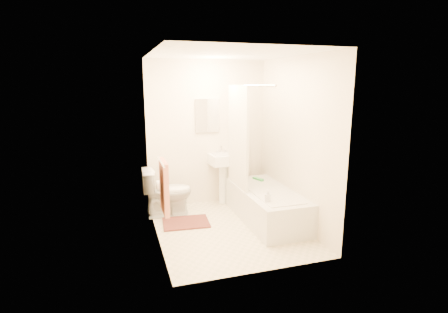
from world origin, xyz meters
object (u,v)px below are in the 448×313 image
object	(u,v)px
toilet	(167,192)
soap_bottle	(268,196)
sink	(224,177)
bathtub	(266,205)
bath_mat	(186,223)

from	to	relation	value
toilet	soap_bottle	distance (m)	1.65
sink	toilet	bearing A→B (deg)	-169.81
bathtub	soap_bottle	world-z (taller)	soap_bottle
toilet	sink	xyz separation A→B (m)	(1.00, 0.26, 0.10)
bathtub	soap_bottle	size ratio (longest dim) A/B	9.95
bath_mat	soap_bottle	size ratio (longest dim) A/B	3.98
bathtub	sink	bearing A→B (deg)	112.99
sink	soap_bottle	bearing A→B (deg)	-87.22
bathtub	bath_mat	size ratio (longest dim) A/B	2.50
sink	soap_bottle	xyz separation A→B (m)	(0.18, -1.40, 0.08)
toilet	soap_bottle	size ratio (longest dim) A/B	4.48
toilet	bath_mat	distance (m)	0.59
toilet	bath_mat	size ratio (longest dim) A/B	1.13
bathtub	bath_mat	bearing A→B (deg)	169.35
sink	bath_mat	world-z (taller)	sink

